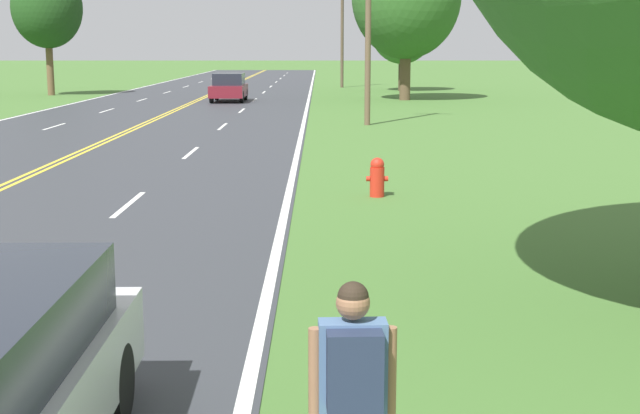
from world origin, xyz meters
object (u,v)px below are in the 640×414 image
tree_behind_sign (47,8)px  car_maroon_sedan_mid_near (229,87)px  tree_right_cluster (402,25)px  hitchhiker_person (353,382)px  fire_hydrant (377,177)px

tree_behind_sign → car_maroon_sedan_mid_near: bearing=-29.2°
car_maroon_sedan_mid_near → tree_behind_sign: bearing=-119.3°
tree_right_cluster → hitchhiker_person: bearing=-95.5°
tree_right_cluster → fire_hydrant: bearing=-95.8°
tree_behind_sign → tree_right_cluster: tree_behind_sign is taller
fire_hydrant → car_maroon_sedan_mid_near: bearing=101.1°
fire_hydrant → tree_right_cluster: bearing=84.2°
tree_behind_sign → car_maroon_sedan_mid_near: tree_behind_sign is taller
tree_right_cluster → tree_behind_sign: bearing=-166.2°
tree_behind_sign → hitchhiker_person: bearing=-71.5°
fire_hydrant → tree_right_cluster: (4.71, 46.35, 4.28)m
tree_right_cluster → car_maroon_sedan_mid_near: (-11.31, -12.84, -3.88)m
tree_behind_sign → tree_right_cluster: 24.57m
fire_hydrant → tree_behind_sign: bearing=115.3°
tree_behind_sign → tree_right_cluster: size_ratio=1.11×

